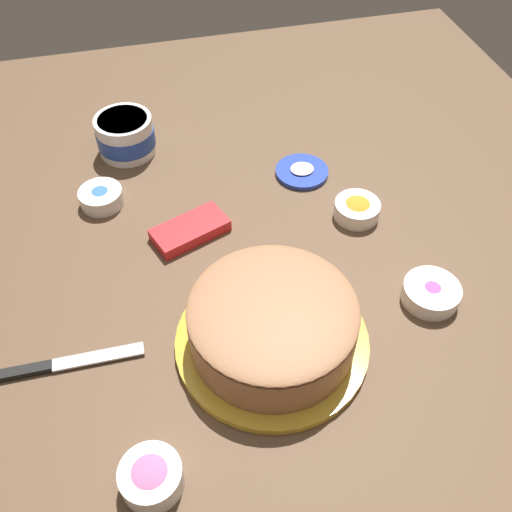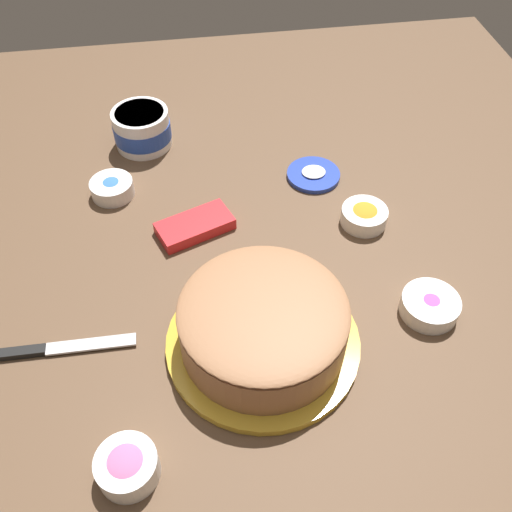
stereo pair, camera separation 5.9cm
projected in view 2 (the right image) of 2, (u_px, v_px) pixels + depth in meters
name	position (u px, v px, depth m)	size (l,w,h in m)	color
ground_plane	(253.00, 235.00, 1.06)	(1.54, 1.54, 0.00)	brown
frosted_cake	(263.00, 327.00, 0.87)	(0.31, 0.31, 0.10)	gold
frosting_tub	(142.00, 128.00, 1.22)	(0.12, 0.12, 0.08)	white
frosting_tub_lid	(313.00, 174.00, 1.17)	(0.11, 0.11, 0.02)	#233DAD
spreading_knife	(46.00, 350.00, 0.89)	(0.24, 0.02, 0.01)	silver
sprinkle_bowl_blue	(112.00, 188.00, 1.13)	(0.08, 0.08, 0.03)	white
sprinkle_bowl_rainbow	(430.00, 305.00, 0.93)	(0.10, 0.10, 0.03)	white
sprinkle_bowl_pink	(127.00, 466.00, 0.75)	(0.08, 0.08, 0.05)	white
sprinkle_bowl_orange	(365.00, 217.00, 1.07)	(0.09, 0.09, 0.04)	white
candy_box_lower	(195.00, 226.00, 1.06)	(0.14, 0.07, 0.02)	red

